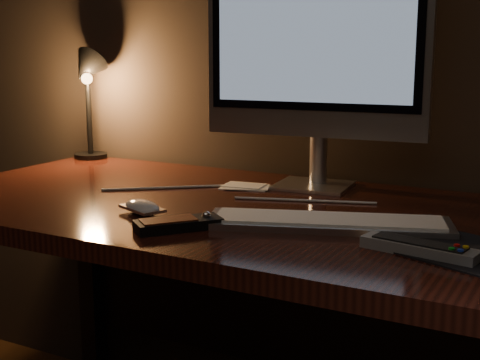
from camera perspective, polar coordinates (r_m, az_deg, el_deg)
The scene contains 10 objects.
desk at distance 1.55m, azimuth 2.17°, elevation -6.36°, with size 1.60×0.75×0.75m.
monitor at distance 1.63m, azimuth 6.44°, elevation 11.17°, with size 0.55×0.18×0.57m.
keyboard at distance 1.30m, azimuth 7.54°, elevation -3.57°, with size 0.47×0.13×0.02m, color silver.
mousepad at distance 1.20m, azimuth 18.17°, elevation -5.66°, with size 0.25×0.20×0.00m, color black.
mouse at distance 1.41m, azimuth -8.33°, elevation -2.45°, with size 0.10×0.05×0.02m, color white.
media_remote at distance 1.28m, azimuth -5.28°, elevation -3.74°, with size 0.15×0.17×0.03m.
tv_remote at distance 1.16m, azimuth 15.05°, elevation -5.62°, with size 0.20×0.08×0.03m.
papers at distance 1.65m, azimuth 0.43°, elevation -0.56°, with size 0.12×0.08×0.01m, color white.
desk_lamp at distance 2.08m, azimuth -12.94°, elevation 7.96°, with size 0.15×0.17×0.34m.
cable at distance 1.56m, azimuth -0.59°, elevation -1.25°, with size 0.01×0.01×0.66m, color white.
Camera 1 is at (0.65, 0.60, 1.09)m, focal length 50.00 mm.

